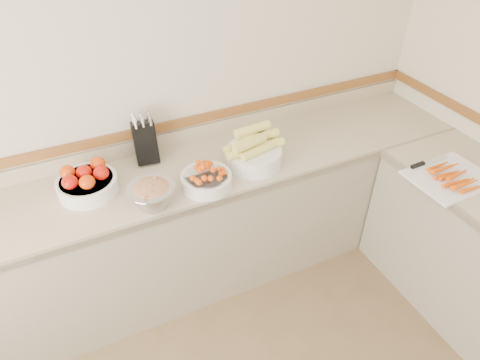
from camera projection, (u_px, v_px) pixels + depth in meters
name	position (u px, v px, depth m)	size (l,w,h in m)	color
back_wall	(138.00, 93.00, 2.49)	(4.00, 4.00, 0.00)	beige
counter_back	(170.00, 233.00, 2.77)	(4.00, 0.65, 1.08)	#C3AF8D
knife_block	(145.00, 141.00, 2.57)	(0.15, 0.18, 0.33)	black
tomato_bowl	(87.00, 182.00, 2.36)	(0.33, 0.33, 0.16)	white
cherry_tomato_bowl	(206.00, 179.00, 2.41)	(0.29, 0.29, 0.15)	white
corn_bowl	(253.00, 152.00, 2.57)	(0.38, 0.34, 0.25)	white
rhubarb_bowl	(152.00, 194.00, 2.27)	(0.26, 0.26, 0.15)	#B2B2BA
cutting_board	(451.00, 177.00, 2.49)	(0.47, 0.37, 0.07)	white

